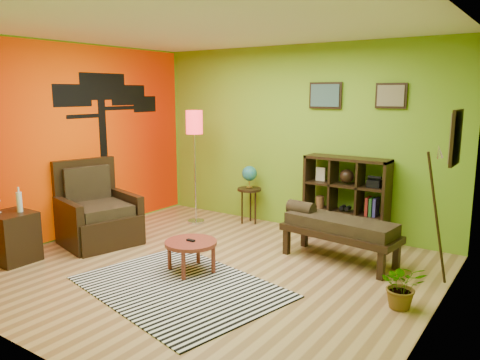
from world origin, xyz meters
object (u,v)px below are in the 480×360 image
Objects in this scene: side_cabinet at (13,237)px; potted_plant at (402,290)px; bench at (337,227)px; globe_table at (249,180)px; floor_lamp at (194,132)px; cube_shelf at (347,199)px; armchair at (97,218)px; coffee_table at (191,245)px.

potted_plant is (4.40, 1.43, -0.14)m from side_cabinet.
bench is 1.40m from potted_plant.
globe_table is 0.61× the size of bench.
floor_lamp is at bearing 161.26° from potted_plant.
floor_lamp is at bearing -167.76° from cube_shelf.
potted_plant is (4.16, 0.33, -0.17)m from armchair.
armchair reaches higher than coffee_table.
side_cabinet reaches higher than globe_table.
bench is (0.23, -0.87, -0.16)m from cube_shelf.
side_cabinet is (-2.08, -0.99, -0.01)m from coffee_table.
floor_lamp reaches higher than cube_shelf.
globe_table reaches higher than potted_plant.
floor_lamp reaches higher than bench.
floor_lamp is 2.57m from cube_shelf.
coffee_table reaches higher than potted_plant.
armchair is 2.41m from globe_table.
potted_plant is at bearing -18.74° from floor_lamp.
bench reaches higher than coffee_table.
side_cabinet is at bearing -102.60° from armchair.
cube_shelf is (2.36, 0.51, -0.87)m from floor_lamp.
armchair is at bearing 176.42° from coffee_table.
coffee_table is at bearing -115.32° from cube_shelf.
cube_shelf is (1.04, 2.19, 0.28)m from coffee_table.
bench is at bearing -7.89° from floor_lamp.
potted_plant is (1.06, -0.88, -0.26)m from bench.
cube_shelf is 0.78× the size of bench.
bench is 3.28× the size of potted_plant.
cube_shelf is at bearing 64.68° from coffee_table.
side_cabinet is at bearing -115.38° from globe_table.
coffee_table is 0.34× the size of floor_lamp.
potted_plant is (3.65, -1.24, -1.29)m from floor_lamp.
side_cabinet is at bearing -134.38° from cube_shelf.
side_cabinet is 2.01× the size of potted_plant.
potted_plant is (1.29, -1.75, -0.42)m from cube_shelf.
side_cabinet reaches higher than coffee_table.
cube_shelf is (3.11, 3.18, 0.28)m from side_cabinet.
potted_plant is at bearing -53.63° from cube_shelf.
bench is at bearing 140.40° from potted_plant.
cube_shelf is at bearing 1.61° from globe_table.
potted_plant is (2.33, 0.44, -0.14)m from coffee_table.
armchair is at bearing -107.87° from floor_lamp.
floor_lamp is at bearing 72.13° from armchair.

